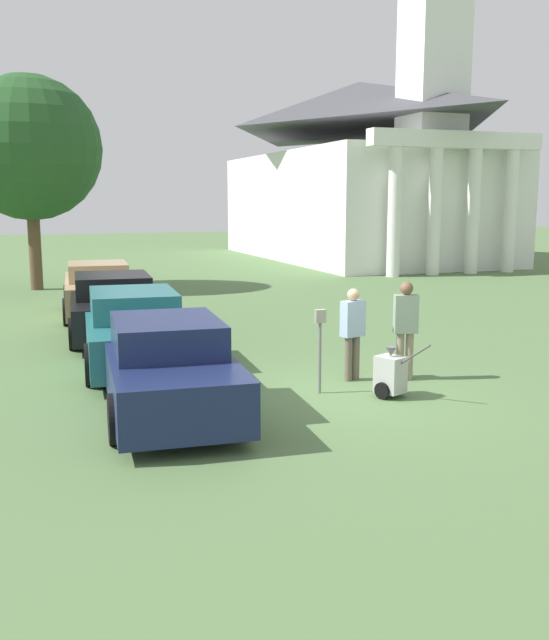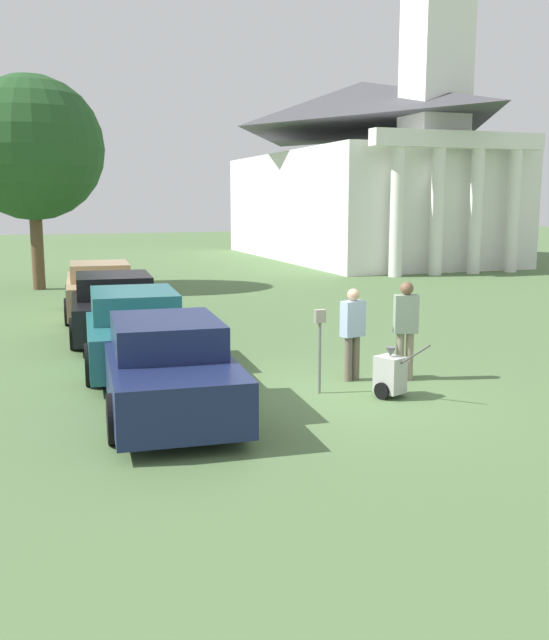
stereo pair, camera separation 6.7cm
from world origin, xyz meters
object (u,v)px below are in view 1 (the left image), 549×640
(parked_car_black, at_px, (113,306))
(parked_car_tan, at_px, (99,290))
(parking_meter, at_px, (320,335))
(parked_car_navy, at_px, (166,366))
(person_supervisor, at_px, (406,324))
(church, at_px, (362,164))
(parked_car_teal, at_px, (134,329))
(equipment_cart, at_px, (390,374))
(person_worker, at_px, (353,329))

(parked_car_black, distance_m, parked_car_tan, 3.13)
(parked_car_black, xyz_separation_m, parking_meter, (2.59, -6.48, 0.29))
(parked_car_navy, distance_m, person_supervisor, 4.41)
(parking_meter, height_order, church, church)
(parked_car_teal, height_order, person_supervisor, person_supervisor)
(parked_car_teal, xyz_separation_m, church, (15.75, 21.56, 4.45))
(parked_car_tan, height_order, church, church)
(parking_meter, bearing_deg, parked_car_black, 111.81)
(parked_car_teal, relative_size, parked_car_black, 1.01)
(parked_car_navy, xyz_separation_m, equipment_cart, (3.59, -0.61, -0.29))
(parked_car_teal, relative_size, church, 0.23)
(person_worker, bearing_deg, parked_car_tan, -82.47)
(parked_car_navy, xyz_separation_m, person_supervisor, (4.39, 0.31, 0.35))
(parked_car_tan, distance_m, person_supervisor, 10.29)
(parked_car_navy, bearing_deg, parked_car_black, 94.11)
(person_supervisor, bearing_deg, equipment_cart, 67.15)
(church, bearing_deg, person_worker, -116.87)
(parked_car_tan, relative_size, equipment_cart, 4.93)
(person_supervisor, bearing_deg, person_worker, -0.51)
(person_supervisor, bearing_deg, church, -96.95)
(parked_car_navy, bearing_deg, parking_meter, 4.17)
(parked_car_navy, relative_size, parking_meter, 3.49)
(parked_car_navy, distance_m, parked_car_tan, 9.61)
(parking_meter, distance_m, person_worker, 1.08)
(person_supervisor, distance_m, equipment_cart, 1.37)
(parked_car_navy, height_order, parked_car_black, parked_car_black)
(parked_car_black, height_order, church, church)
(parked_car_teal, bearing_deg, person_worker, -33.16)
(person_supervisor, xyz_separation_m, equipment_cart, (-0.79, -0.92, -0.64))
(parking_meter, distance_m, church, 28.40)
(parked_car_black, relative_size, person_worker, 3.08)
(parked_car_black, xyz_separation_m, equipment_cart, (3.59, -7.09, -0.31))
(parking_meter, bearing_deg, parked_car_teal, 128.47)
(parked_car_navy, height_order, person_supervisor, person_supervisor)
(parked_car_teal, height_order, parking_meter, parked_car_teal)
(parked_car_tan, bearing_deg, equipment_cart, -66.52)
(person_worker, bearing_deg, parking_meter, 20.50)
(parked_car_black, relative_size, equipment_cart, 5.14)
(parked_car_navy, distance_m, person_worker, 3.55)
(person_supervisor, distance_m, church, 27.33)
(church, bearing_deg, person_supervisor, -114.88)
(church, bearing_deg, parking_meter, -117.94)
(parked_car_black, relative_size, parked_car_tan, 1.04)
(parked_car_navy, xyz_separation_m, parking_meter, (2.59, 0.00, 0.31))
(parked_car_teal, xyz_separation_m, person_worker, (3.49, -2.65, 0.25))
(equipment_cart, height_order, church, church)
(parked_car_teal, xyz_separation_m, person_supervisor, (4.39, -2.95, 0.32))
(parked_car_tan, xyz_separation_m, parking_meter, (2.59, -9.61, 0.28))
(parked_car_black, height_order, person_worker, person_worker)
(person_worker, bearing_deg, church, -130.51)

